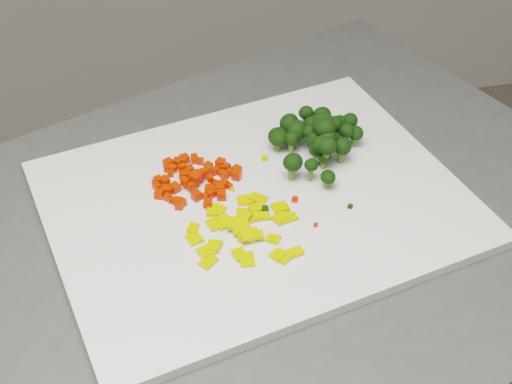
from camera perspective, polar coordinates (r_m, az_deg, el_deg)
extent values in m
cube|color=white|center=(0.88, 0.00, -0.81)|extent=(0.57, 0.49, 0.01)
cube|color=red|center=(0.89, -5.69, 0.81)|extent=(0.01, 0.01, 0.01)
cube|color=red|center=(0.88, -6.84, -0.62)|extent=(0.01, 0.01, 0.01)
cube|color=red|center=(0.89, -2.89, 0.26)|extent=(0.01, 0.01, 0.01)
cube|color=red|center=(0.88, -4.05, -0.34)|extent=(0.01, 0.01, 0.01)
cube|color=red|center=(0.92, -5.92, 1.98)|extent=(0.01, 0.01, 0.01)
cube|color=red|center=(0.92, -6.67, 1.86)|extent=(0.01, 0.01, 0.01)
cube|color=red|center=(0.93, -5.88, 2.49)|extent=(0.01, 0.01, 0.01)
cube|color=red|center=(0.88, -3.65, -0.12)|extent=(0.01, 0.01, 0.01)
cube|color=red|center=(0.89, -3.30, 0.63)|extent=(0.01, 0.01, 0.01)
cube|color=red|center=(0.92, -6.88, 1.46)|extent=(0.01, 0.01, 0.01)
cube|color=red|center=(0.89, -6.49, 0.35)|extent=(0.01, 0.01, 0.01)
cube|color=red|center=(0.88, -3.33, 0.06)|extent=(0.01, 0.01, 0.01)
cube|color=red|center=(0.93, -4.96, 2.57)|extent=(0.01, 0.01, 0.01)
cube|color=red|center=(0.87, -6.01, -0.86)|extent=(0.01, 0.01, 0.01)
cube|color=red|center=(0.92, -2.36, 2.02)|extent=(0.01, 0.01, 0.01)
cube|color=red|center=(0.93, -4.47, 2.46)|extent=(0.01, 0.01, 0.01)
cube|color=red|center=(0.91, -5.95, 1.97)|extent=(0.01, 0.01, 0.01)
cube|color=red|center=(0.89, -2.62, 0.61)|extent=(0.01, 0.01, 0.01)
cube|color=red|center=(0.89, -5.83, 0.97)|extent=(0.01, 0.01, 0.01)
cube|color=red|center=(0.89, -4.83, 1.10)|extent=(0.01, 0.01, 0.01)
cube|color=red|center=(0.90, -4.53, 1.35)|extent=(0.01, 0.01, 0.01)
cube|color=red|center=(0.91, -5.83, 1.34)|extent=(0.01, 0.01, 0.01)
cube|color=red|center=(0.91, -7.82, 0.92)|extent=(0.01, 0.01, 0.01)
cube|color=red|center=(0.90, -4.91, 0.68)|extent=(0.01, 0.01, 0.01)
cube|color=red|center=(0.90, -4.74, 1.06)|extent=(0.01, 0.01, 0.01)
cube|color=red|center=(0.91, -3.31, 1.67)|extent=(0.01, 0.01, 0.01)
cube|color=red|center=(0.90, -4.81, 1.03)|extent=(0.01, 0.01, 0.01)
cube|color=red|center=(0.90, -7.28, 0.85)|extent=(0.01, 0.01, 0.01)
cube|color=red|center=(0.88, -4.78, -0.30)|extent=(0.01, 0.01, 0.01)
cube|color=red|center=(0.87, -3.87, -0.93)|extent=(0.01, 0.01, 0.01)
cube|color=red|center=(0.90, -4.15, 1.59)|extent=(0.01, 0.01, 0.01)
cube|color=red|center=(0.89, -3.41, 0.29)|extent=(0.01, 0.01, 0.01)
cube|color=red|center=(0.89, -2.15, 0.49)|extent=(0.01, 0.01, 0.01)
cube|color=red|center=(0.91, -5.48, 1.36)|extent=(0.01, 0.01, 0.01)
cube|color=red|center=(0.90, -4.55, 1.06)|extent=(0.01, 0.01, 0.01)
cube|color=red|center=(0.89, -5.04, 1.20)|extent=(0.01, 0.01, 0.01)
cube|color=red|center=(0.93, -7.02, 2.28)|extent=(0.01, 0.01, 0.01)
cube|color=red|center=(0.92, -3.84, 2.07)|extent=(0.01, 0.01, 0.01)
cube|color=red|center=(0.92, -2.86, 2.32)|extent=(0.02, 0.02, 0.01)
cube|color=red|center=(0.88, -3.75, 0.18)|extent=(0.01, 0.01, 0.01)
cube|color=red|center=(0.89, -3.70, 1.11)|extent=(0.01, 0.01, 0.01)
cube|color=red|center=(0.93, -6.30, 2.37)|extent=(0.01, 0.01, 0.01)
cube|color=red|center=(0.87, -6.45, -0.70)|extent=(0.01, 0.01, 0.01)
cube|color=red|center=(0.91, -2.53, 1.33)|extent=(0.01, 0.01, 0.01)
cube|color=red|center=(0.88, -7.08, -0.44)|extent=(0.01, 0.01, 0.01)
cube|color=red|center=(0.89, -7.22, 0.14)|extent=(0.01, 0.01, 0.01)
cube|color=red|center=(0.91, -7.32, 1.05)|extent=(0.01, 0.01, 0.01)
cube|color=red|center=(0.91, -3.65, 1.83)|extent=(0.01, 0.01, 0.01)
cube|color=red|center=(0.91, -2.65, 1.43)|extent=(0.01, 0.01, 0.01)
cube|color=red|center=(0.90, -7.97, 0.70)|extent=(0.01, 0.01, 0.01)
cube|color=red|center=(0.91, -2.83, 1.54)|extent=(0.01, 0.01, 0.01)
cube|color=red|center=(0.90, -4.77, 1.42)|extent=(0.01, 0.01, 0.01)
cube|color=red|center=(0.92, -2.66, 1.97)|extent=(0.01, 0.01, 0.01)
cube|color=red|center=(0.91, -4.84, 1.15)|extent=(0.01, 0.01, 0.01)
cube|color=red|center=(0.87, -6.17, -1.07)|extent=(0.01, 0.01, 0.01)
cube|color=red|center=(0.92, -7.03, 1.93)|extent=(0.01, 0.01, 0.01)
cube|color=red|center=(0.90, -1.57, 1.33)|extent=(0.01, 0.01, 0.01)
cube|color=red|center=(0.89, -7.76, -0.16)|extent=(0.01, 0.01, 0.01)
cube|color=red|center=(0.91, -5.16, 1.07)|extent=(0.01, 0.01, 0.01)
cube|color=red|center=(0.92, -5.48, 1.77)|extent=(0.01, 0.01, 0.01)
cube|color=red|center=(0.90, -7.90, 0.40)|extent=(0.01, 0.01, 0.01)
cube|color=red|center=(0.91, -7.54, 0.82)|extent=(0.01, 0.01, 0.01)
cube|color=red|center=(0.90, -4.91, 0.80)|extent=(0.01, 0.01, 0.01)
cube|color=red|center=(0.90, -8.06, 0.64)|extent=(0.01, 0.01, 0.01)
cube|color=red|center=(0.94, -4.96, 2.77)|extent=(0.01, 0.01, 0.01)
cube|color=red|center=(0.89, -5.22, 0.47)|extent=(0.01, 0.01, 0.01)
cube|color=red|center=(0.86, -3.77, -1.17)|extent=(0.01, 0.01, 0.01)
cube|color=red|center=(0.91, -5.67, 1.16)|extent=(0.01, 0.01, 0.01)
cube|color=red|center=(0.91, -1.56, 1.77)|extent=(0.01, 0.01, 0.01)
cube|color=red|center=(0.91, -2.04, 1.60)|extent=(0.01, 0.01, 0.01)
cube|color=red|center=(0.93, -5.75, 2.64)|extent=(0.01, 0.01, 0.01)
cube|color=red|center=(0.89, -6.98, 0.15)|extent=(0.01, 0.01, 0.01)
cube|color=red|center=(0.92, -5.35, 1.76)|extent=(0.01, 0.01, 0.01)
cube|color=red|center=(0.88, -2.78, -0.26)|extent=(0.01, 0.01, 0.01)
cube|color=#D7C20B|center=(0.84, -1.07, -2.45)|extent=(0.01, 0.02, 0.01)
cube|color=#D7C20B|center=(0.86, -3.58, -1.60)|extent=(0.02, 0.02, 0.01)
cube|color=#D7C20B|center=(0.83, -1.21, -3.04)|extent=(0.02, 0.02, 0.01)
cube|color=#D7C20B|center=(0.83, -0.76, -3.60)|extent=(0.02, 0.02, 0.01)
cube|color=#D7C20B|center=(0.82, 1.38, -3.76)|extent=(0.02, 0.02, 0.01)
cube|color=#D7C20B|center=(0.82, -0.80, -3.46)|extent=(0.02, 0.02, 0.01)
cube|color=#D7C20B|center=(0.81, -1.32, -5.05)|extent=(0.02, 0.02, 0.01)
cube|color=#D7C20B|center=(0.80, -0.73, -5.42)|extent=(0.02, 0.02, 0.01)
cube|color=#D7C20B|center=(0.80, -3.84, -5.59)|extent=(0.02, 0.02, 0.01)
cube|color=#D7C20B|center=(0.82, -0.12, -3.41)|extent=(0.02, 0.02, 0.01)
cube|color=#D7C20B|center=(0.83, -1.18, -2.53)|extent=(0.02, 0.02, 0.01)
cube|color=#D7C20B|center=(0.86, 1.94, -1.26)|extent=(0.02, 0.02, 0.01)
cube|color=#D7C20B|center=(0.83, -4.97, -3.74)|extent=(0.02, 0.02, 0.01)
cube|color=#D7C20B|center=(0.87, 0.15, -0.54)|extent=(0.03, 0.03, 0.01)
cube|color=#D7C20B|center=(0.83, -1.79, -2.55)|extent=(0.02, 0.02, 0.01)
cube|color=#D7C20B|center=(0.85, 2.01, -2.07)|extent=(0.03, 0.02, 0.01)
cube|color=#D7C20B|center=(0.84, -2.58, -2.47)|extent=(0.03, 0.03, 0.01)
cube|color=#D7C20B|center=(0.85, -2.58, -2.29)|extent=(0.02, 0.02, 0.01)
cube|color=#D7C20B|center=(0.87, -0.93, -0.67)|extent=(0.02, 0.02, 0.01)
cube|color=#D7C20B|center=(0.81, -3.98, -4.77)|extent=(0.02, 0.02, 0.01)
cube|color=#D7C20B|center=(0.85, -1.11, -1.80)|extent=(0.02, 0.02, 0.01)
cube|color=#D7C20B|center=(0.81, 2.08, -5.17)|extent=(0.03, 0.03, 0.01)
cube|color=#D7C20B|center=(0.84, -3.47, -2.65)|extent=(0.02, 0.02, 0.01)
cube|color=#D7C20B|center=(0.84, -1.28, -2.93)|extent=(0.02, 0.02, 0.01)
cube|color=#D7C20B|center=(0.86, -3.12, -1.44)|extent=(0.02, 0.02, 0.01)
cube|color=#D7C20B|center=(0.82, -3.40, -4.34)|extent=(0.02, 0.02, 0.01)
cube|color=#D7C20B|center=(0.81, 3.06, -4.88)|extent=(0.02, 0.02, 0.01)
cube|color=#D7C20B|center=(0.85, -0.55, -2.02)|extent=(0.02, 0.02, 0.00)
cube|color=#D7C20B|center=(0.86, 0.15, -1.23)|extent=(0.02, 0.02, 0.01)
cube|color=#D7C20B|center=(0.84, -5.07, -2.91)|extent=(0.02, 0.02, 0.01)
cube|color=#D7C20B|center=(0.82, -0.50, -3.42)|extent=(0.02, 0.02, 0.01)
cube|color=#D7C20B|center=(0.81, 1.73, -5.08)|extent=(0.02, 0.02, 0.01)
cube|color=#D7C20B|center=(0.84, -0.98, -1.98)|extent=(0.02, 0.02, 0.01)
cube|color=#D7C20B|center=(0.85, 2.63, -2.08)|extent=(0.02, 0.02, 0.01)
cube|color=#D7C20B|center=(0.85, -2.70, -2.33)|extent=(0.02, 0.02, 0.01)
cube|color=#D7C20B|center=(0.85, 0.49, -1.94)|extent=(0.02, 0.02, 0.01)
cube|color=black|center=(0.87, 7.54, -1.15)|extent=(0.01, 0.01, 0.00)
cube|color=#D7C20B|center=(0.94, 0.70, 2.72)|extent=(0.01, 0.01, 0.01)
cube|color=#D7C20B|center=(0.85, 0.18, -2.09)|extent=(0.01, 0.01, 0.01)
cube|color=red|center=(0.87, 3.14, -0.59)|extent=(0.01, 0.01, 0.01)
cube|color=red|center=(0.84, 4.79, -2.64)|extent=(0.01, 0.01, 0.00)
cube|color=#D7C20B|center=(0.89, -1.92, 0.23)|extent=(0.01, 0.01, 0.00)
cube|color=black|center=(0.86, 0.75, -1.38)|extent=(0.01, 0.01, 0.01)
cube|color=red|center=(0.88, -3.96, -0.27)|extent=(0.01, 0.01, 0.00)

